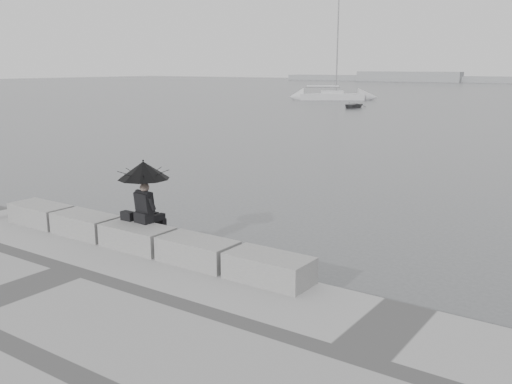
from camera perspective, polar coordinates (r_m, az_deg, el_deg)
The scene contains 10 objects.
ground at distance 13.09m, azimuth -10.20°, elevation -7.13°, with size 360.00×360.00×0.00m, color #474A4C.
stone_block_far_left at distance 15.14m, azimuth -20.71°, elevation -2.09°, with size 1.60×0.80×0.50m, color gray.
stone_block_left at distance 13.81m, azimuth -16.67°, elevation -3.16°, with size 1.60×0.80×0.50m, color gray.
stone_block_centre at distance 12.56m, azimuth -11.78°, elevation -4.44°, with size 1.60×0.80×0.50m, color gray.
stone_block_right at distance 11.43m, azimuth -5.86°, elevation -5.93°, with size 1.60×0.80×0.50m, color gray.
stone_block_far_right at distance 10.46m, azimuth 1.30°, elevation -7.64°, with size 1.60×0.80×0.50m, color gray.
seated_person at distance 12.52m, azimuth -11.19°, elevation 1.41°, with size 1.13×1.13×1.39m.
bag at distance 12.97m, azimuth -12.70°, elevation -2.34°, with size 0.31×0.18×0.20m, color black.
sailboat_left at distance 76.64m, azimuth 7.61°, elevation 9.51°, with size 8.38×6.23×12.90m.
dinghy at distance 61.94m, azimuth 9.62°, elevation 8.54°, with size 3.23×1.37×0.55m, color slate.
Camera 1 is at (8.81, -8.65, 4.35)m, focal length 40.00 mm.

